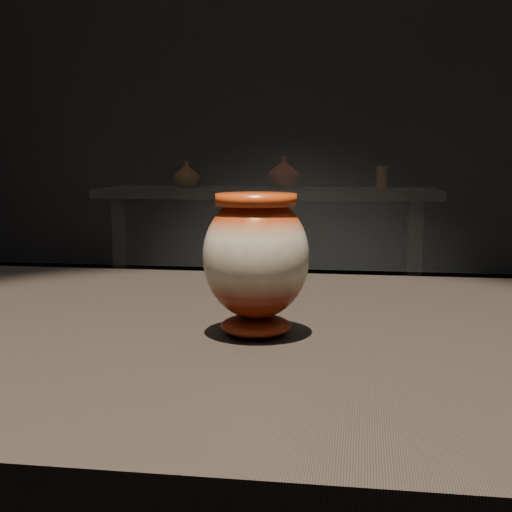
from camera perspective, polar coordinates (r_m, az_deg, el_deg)
The scene contains 5 objects.
main_vase at distance 0.81m, azimuth 0.00°, elevation -0.21°, with size 0.16×0.16×0.16m.
back_shelf at distance 4.29m, azimuth 0.98°, elevation 1.89°, with size 2.00×0.60×0.90m.
back_vase_left at distance 4.37m, azimuth -5.57°, elevation 6.52°, with size 0.16×0.16×0.16m, color #955215.
back_vase_mid at distance 4.27m, azimuth 2.25°, elevation 6.70°, with size 0.18×0.18×0.19m, color #691909.
back_vase_right at distance 4.25m, azimuth 10.02°, elevation 6.19°, with size 0.06×0.06×0.13m, color #955215.
Camera 1 is at (0.16, -0.83, 1.11)m, focal length 50.00 mm.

